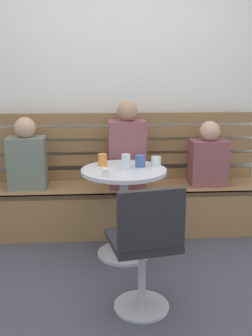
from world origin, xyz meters
TOP-DOWN VIEW (x-y plane):
  - ground at (0.00, 0.00)m, footprint 8.00×8.00m
  - back_wall at (0.00, 1.64)m, footprint 5.20×0.10m
  - booth_bench at (0.00, 1.20)m, footprint 2.70×0.52m
  - booth_backrest at (0.00, 1.44)m, footprint 2.65×0.04m
  - cafe_table at (-0.03, 0.67)m, footprint 0.68×0.68m
  - white_chair at (0.04, -0.15)m, footprint 0.47×0.47m
  - person_adult at (0.03, 1.17)m, footprint 0.34×0.22m
  - person_child_left at (-0.89, 1.20)m, footprint 0.34×0.22m
  - person_child_middle at (0.80, 1.19)m, footprint 0.34×0.22m
  - cup_espresso_small at (-0.18, 0.46)m, footprint 0.06×0.06m
  - cup_tumbler_orange at (-0.20, 0.79)m, footprint 0.07×0.07m
  - cup_glass_short at (0.23, 0.74)m, footprint 0.08×0.08m
  - cup_glass_tall at (-0.02, 0.66)m, footprint 0.07×0.07m
  - cup_mug_blue at (0.10, 0.74)m, footprint 0.08×0.08m

SIDE VIEW (x-z plane):
  - ground at x=0.00m, z-range 0.00..0.00m
  - booth_bench at x=0.00m, z-range 0.00..0.44m
  - white_chair at x=0.04m, z-range 0.04..0.89m
  - cafe_table at x=-0.03m, z-range 0.15..0.89m
  - person_child_middle at x=0.80m, z-range 0.40..1.01m
  - person_child_left at x=-0.89m, z-range 0.40..1.06m
  - cup_espresso_small at x=-0.18m, z-range 0.74..0.79m
  - booth_backrest at x=0.00m, z-range 0.44..1.11m
  - cup_glass_short at x=0.23m, z-range 0.74..0.82m
  - cup_mug_blue at x=0.10m, z-range 0.74..0.83m
  - cup_tumbler_orange at x=-0.20m, z-range 0.74..0.84m
  - cup_glass_tall at x=-0.02m, z-range 0.74..0.86m
  - person_adult at x=0.03m, z-range 0.40..1.20m
  - back_wall at x=0.00m, z-range 0.00..2.90m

